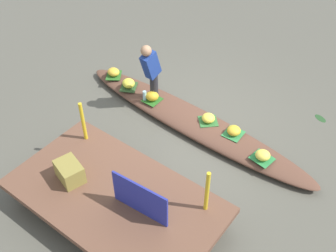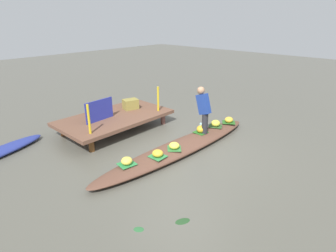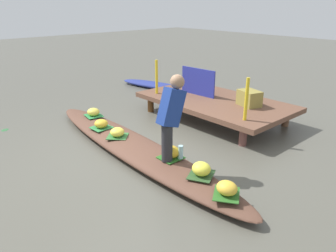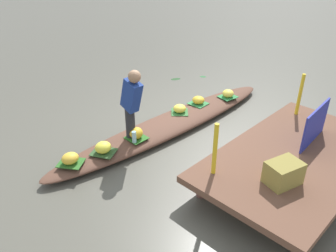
{
  "view_description": "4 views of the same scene",
  "coord_description": "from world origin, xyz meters",
  "px_view_note": "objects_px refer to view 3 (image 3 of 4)",
  "views": [
    {
      "loc": [
        -3.11,
        4.87,
        5.21
      ],
      "look_at": [
        0.08,
        0.62,
        0.37
      ],
      "focal_mm": 43.57,
      "sensor_mm": 36.0,
      "label": 1
    },
    {
      "loc": [
        -4.71,
        -3.93,
        3.13
      ],
      "look_at": [
        0.13,
        0.55,
        0.49
      ],
      "focal_mm": 29.34,
      "sensor_mm": 36.0,
      "label": 2
    },
    {
      "loc": [
        4.11,
        -2.89,
        2.38
      ],
      "look_at": [
        0.19,
        0.63,
        0.37
      ],
      "focal_mm": 35.07,
      "sensor_mm": 36.0,
      "label": 3
    },
    {
      "loc": [
        4.08,
        3.92,
        3.27
      ],
      "look_at": [
        0.32,
        0.24,
        0.29
      ],
      "focal_mm": 36.84,
      "sensor_mm": 36.0,
      "label": 4
    }
  ],
  "objects_px": {
    "vendor_person": "(171,114)",
    "produce_crate": "(249,98)",
    "vendor_boat": "(132,147)",
    "market_banner": "(198,82)",
    "banana_bunch_1": "(201,169)",
    "banana_bunch_4": "(227,188)",
    "water_bottle": "(181,152)",
    "banana_bunch_2": "(93,112)",
    "banana_bunch_3": "(171,152)",
    "banana_bunch_5": "(101,124)",
    "moored_boat": "(155,85)",
    "banana_bunch_0": "(117,132)"
  },
  "relations": [
    {
      "from": "vendor_boat",
      "to": "banana_bunch_4",
      "type": "distance_m",
      "value": 2.07
    },
    {
      "from": "banana_bunch_1",
      "to": "market_banner",
      "type": "relative_size",
      "value": 0.29
    },
    {
      "from": "banana_bunch_1",
      "to": "vendor_person",
      "type": "xyz_separation_m",
      "value": [
        -0.62,
        0.01,
        0.61
      ]
    },
    {
      "from": "vendor_boat",
      "to": "banana_bunch_4",
      "type": "height_order",
      "value": "banana_bunch_4"
    },
    {
      "from": "vendor_boat",
      "to": "market_banner",
      "type": "height_order",
      "value": "market_banner"
    },
    {
      "from": "vendor_boat",
      "to": "market_banner",
      "type": "distance_m",
      "value": 2.52
    },
    {
      "from": "banana_bunch_0",
      "to": "market_banner",
      "type": "xyz_separation_m",
      "value": [
        -0.4,
        2.41,
        0.43
      ]
    },
    {
      "from": "banana_bunch_5",
      "to": "produce_crate",
      "type": "distance_m",
      "value": 2.93
    },
    {
      "from": "vendor_person",
      "to": "market_banner",
      "type": "xyz_separation_m",
      "value": [
        -1.65,
        2.32,
        -0.2
      ]
    },
    {
      "from": "banana_bunch_1",
      "to": "banana_bunch_3",
      "type": "bearing_deg",
      "value": 175.94
    },
    {
      "from": "banana_bunch_0",
      "to": "banana_bunch_1",
      "type": "relative_size",
      "value": 0.94
    },
    {
      "from": "water_bottle",
      "to": "market_banner",
      "type": "xyz_separation_m",
      "value": [
        -1.74,
        2.2,
        0.4
      ]
    },
    {
      "from": "banana_bunch_5",
      "to": "vendor_person",
      "type": "distance_m",
      "value": 1.9
    },
    {
      "from": "water_bottle",
      "to": "market_banner",
      "type": "distance_m",
      "value": 2.83
    },
    {
      "from": "banana_bunch_0",
      "to": "banana_bunch_2",
      "type": "height_order",
      "value": "banana_bunch_2"
    },
    {
      "from": "banana_bunch_1",
      "to": "vendor_person",
      "type": "height_order",
      "value": "vendor_person"
    },
    {
      "from": "water_bottle",
      "to": "produce_crate",
      "type": "distance_m",
      "value": 2.43
    },
    {
      "from": "vendor_boat",
      "to": "produce_crate",
      "type": "xyz_separation_m",
      "value": [
        0.52,
        2.51,
        0.47
      ]
    },
    {
      "from": "banana_bunch_1",
      "to": "vendor_person",
      "type": "bearing_deg",
      "value": 178.74
    },
    {
      "from": "banana_bunch_2",
      "to": "market_banner",
      "type": "distance_m",
      "value": 2.35
    },
    {
      "from": "banana_bunch_2",
      "to": "banana_bunch_4",
      "type": "height_order",
      "value": "banana_bunch_4"
    },
    {
      "from": "vendor_person",
      "to": "banana_bunch_4",
      "type": "bearing_deg",
      "value": -6.6
    },
    {
      "from": "banana_bunch_2",
      "to": "banana_bunch_5",
      "type": "bearing_deg",
      "value": -18.95
    },
    {
      "from": "banana_bunch_2",
      "to": "banana_bunch_5",
      "type": "relative_size",
      "value": 1.01
    },
    {
      "from": "vendor_boat",
      "to": "banana_bunch_3",
      "type": "relative_size",
      "value": 20.55
    },
    {
      "from": "banana_bunch_0",
      "to": "banana_bunch_4",
      "type": "height_order",
      "value": "banana_bunch_4"
    },
    {
      "from": "vendor_boat",
      "to": "produce_crate",
      "type": "height_order",
      "value": "produce_crate"
    },
    {
      "from": "vendor_person",
      "to": "water_bottle",
      "type": "bearing_deg",
      "value": 54.19
    },
    {
      "from": "vendor_boat",
      "to": "banana_bunch_5",
      "type": "xyz_separation_m",
      "value": [
        -0.87,
        -0.06,
        0.19
      ]
    },
    {
      "from": "moored_boat",
      "to": "banana_bunch_1",
      "type": "height_order",
      "value": "banana_bunch_1"
    },
    {
      "from": "vendor_boat",
      "to": "banana_bunch_1",
      "type": "relative_size",
      "value": 19.82
    },
    {
      "from": "banana_bunch_0",
      "to": "water_bottle",
      "type": "relative_size",
      "value": 1.17
    },
    {
      "from": "moored_boat",
      "to": "water_bottle",
      "type": "xyz_separation_m",
      "value": [
        4.14,
        -2.94,
        0.23
      ]
    },
    {
      "from": "moored_boat",
      "to": "produce_crate",
      "type": "relative_size",
      "value": 5.21
    },
    {
      "from": "water_bottle",
      "to": "produce_crate",
      "type": "height_order",
      "value": "produce_crate"
    },
    {
      "from": "banana_bunch_1",
      "to": "produce_crate",
      "type": "height_order",
      "value": "produce_crate"
    },
    {
      "from": "banana_bunch_3",
      "to": "market_banner",
      "type": "distance_m",
      "value": 2.83
    },
    {
      "from": "produce_crate",
      "to": "banana_bunch_4",
      "type": "bearing_deg",
      "value": -59.45
    },
    {
      "from": "banana_bunch_1",
      "to": "produce_crate",
      "type": "bearing_deg",
      "value": 112.26
    },
    {
      "from": "moored_boat",
      "to": "market_banner",
      "type": "xyz_separation_m",
      "value": [
        2.4,
        -0.74,
        0.63
      ]
    },
    {
      "from": "banana_bunch_3",
      "to": "banana_bunch_4",
      "type": "bearing_deg",
      "value": -7.98
    },
    {
      "from": "vendor_person",
      "to": "produce_crate",
      "type": "bearing_deg",
      "value": 99.31
    },
    {
      "from": "banana_bunch_4",
      "to": "produce_crate",
      "type": "relative_size",
      "value": 0.6
    },
    {
      "from": "vendor_boat",
      "to": "water_bottle",
      "type": "bearing_deg",
      "value": 10.88
    },
    {
      "from": "water_bottle",
      "to": "banana_bunch_2",
      "type": "bearing_deg",
      "value": 179.17
    },
    {
      "from": "banana_bunch_3",
      "to": "banana_bunch_0",
      "type": "bearing_deg",
      "value": -174.04
    },
    {
      "from": "vendor_person",
      "to": "water_bottle",
      "type": "relative_size",
      "value": 5.91
    },
    {
      "from": "market_banner",
      "to": "water_bottle",
      "type": "bearing_deg",
      "value": -55.49
    },
    {
      "from": "banana_bunch_3",
      "to": "vendor_person",
      "type": "height_order",
      "value": "vendor_person"
    },
    {
      "from": "moored_boat",
      "to": "banana_bunch_0",
      "type": "xyz_separation_m",
      "value": [
        2.8,
        -3.16,
        0.21
      ]
    }
  ]
}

